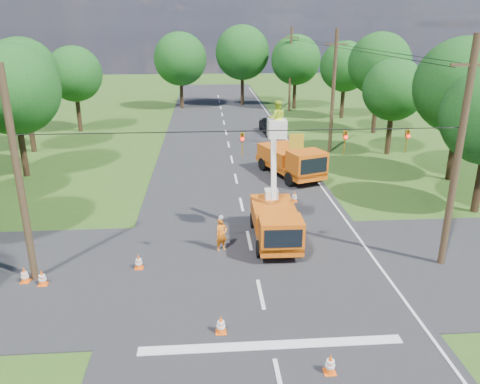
{
  "coord_description": "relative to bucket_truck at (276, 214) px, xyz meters",
  "views": [
    {
      "loc": [
        -2.06,
        -16.23,
        10.3
      ],
      "look_at": [
        -0.45,
        5.13,
        2.6
      ],
      "focal_mm": 35.0,
      "sensor_mm": 36.0,
      "label": 1
    }
  ],
  "objects": [
    {
      "name": "tree_right_d",
      "position": [
        13.51,
        24.18,
        5.18
      ],
      "size": [
        6.0,
        6.0,
        9.7
      ],
      "color": "#382616",
      "rests_on": "ground"
    },
    {
      "name": "edge_line",
      "position": [
        4.31,
        15.18,
        -1.5
      ],
      "size": [
        0.12,
        90.0,
        0.02
      ],
      "primitive_type": "cube",
      "color": "silver",
      "rests_on": "ground"
    },
    {
      "name": "tree_left_d",
      "position": [
        -16.29,
        12.18,
        4.63
      ],
      "size": [
        6.2,
        6.2,
        9.24
      ],
      "color": "#382616",
      "rests_on": "ground"
    },
    {
      "name": "bucket_truck",
      "position": [
        0.0,
        0.0,
        0.0
      ],
      "size": [
        2.24,
        5.44,
        7.0
      ],
      "rotation": [
        0.0,
        0.0,
        -0.02
      ],
      "color": "#C85C0E",
      "rests_on": "ground"
    },
    {
      "name": "tree_right_b",
      "position": [
        13.71,
        9.18,
        4.94
      ],
      "size": [
        6.4,
        6.4,
        9.65
      ],
      "color": "#382616",
      "rests_on": "ground"
    },
    {
      "name": "ground_worker",
      "position": [
        -2.71,
        -0.73,
        -0.65
      ],
      "size": [
        0.74,
        0.67,
        1.69
      ],
      "primitive_type": "imported",
      "rotation": [
        0.0,
        0.0,
        0.56
      ],
      "color": "orange",
      "rests_on": "ground"
    },
    {
      "name": "tree_left_f",
      "position": [
        -16.09,
        27.18,
        4.19
      ],
      "size": [
        5.4,
        5.4,
        8.4
      ],
      "color": "#382616",
      "rests_on": "ground"
    },
    {
      "name": "traffic_cone_3",
      "position": [
        1.98,
        5.42,
        -1.14
      ],
      "size": [
        0.38,
        0.38,
        0.71
      ],
      "color": "#FF5A0D",
      "rests_on": "ground"
    },
    {
      "name": "tree_far_a",
      "position": [
        -6.29,
        40.18,
        4.69
      ],
      "size": [
        6.6,
        6.6,
        9.5
      ],
      "color": "#382616",
      "rests_on": "ground"
    },
    {
      "name": "stop_bar",
      "position": [
        -1.29,
        -8.02,
        -1.5
      ],
      "size": [
        9.0,
        0.45,
        0.02
      ],
      "primitive_type": "cube",
      "color": "silver",
      "rests_on": "ground"
    },
    {
      "name": "pole_right_near",
      "position": [
        7.21,
        -2.82,
        3.61
      ],
      "size": [
        1.8,
        0.3,
        10.0
      ],
      "color": "#4C3823",
      "rests_on": "ground"
    },
    {
      "name": "second_truck",
      "position": [
        2.67,
        10.41,
        -0.27
      ],
      "size": [
        4.29,
        6.69,
        2.36
      ],
      "rotation": [
        0.0,
        0.0,
        0.35
      ],
      "color": "#C85C0E",
      "rests_on": "ground"
    },
    {
      "name": "signal_span",
      "position": [
        0.94,
        -2.82,
        4.38
      ],
      "size": [
        18.0,
        0.29,
        1.07
      ],
      "color": "black",
      "rests_on": "ground"
    },
    {
      "name": "pole_right_far",
      "position": [
        7.21,
        37.18,
        3.61
      ],
      "size": [
        1.8,
        0.3,
        10.0
      ],
      "color": "#4C3823",
      "rests_on": "ground"
    },
    {
      "name": "traffic_cone_4",
      "position": [
        -6.46,
        -2.27,
        -1.14
      ],
      "size": [
        0.38,
        0.38,
        0.71
      ],
      "color": "#FF5A0D",
      "rests_on": "ground"
    },
    {
      "name": "traffic_cone_1",
      "position": [
        0.34,
        -9.44,
        -1.14
      ],
      "size": [
        0.38,
        0.38,
        0.71
      ],
      "color": "#FF5A0D",
      "rests_on": "ground"
    },
    {
      "name": "pole_right_mid",
      "position": [
        7.21,
        17.18,
        3.61
      ],
      "size": [
        1.8,
        0.3,
        10.0
      ],
      "color": "#4C3823",
      "rests_on": "ground"
    },
    {
      "name": "traffic_cone_6",
      "position": [
        -11.1,
        -3.1,
        -1.14
      ],
      "size": [
        0.38,
        0.38,
        0.71
      ],
      "color": "#FF5A0D",
      "rests_on": "ground"
    },
    {
      "name": "tree_right_e",
      "position": [
        12.51,
        32.18,
        4.31
      ],
      "size": [
        5.6,
        5.6,
        8.63
      ],
      "color": "#382616",
      "rests_on": "ground"
    },
    {
      "name": "road_cross",
      "position": [
        -1.29,
        -2.82,
        -1.5
      ],
      "size": [
        56.0,
        10.0,
        0.07
      ],
      "primitive_type": "cube",
      "color": "black",
      "rests_on": "ground"
    },
    {
      "name": "tree_far_b",
      "position": [
        1.71,
        42.18,
        5.31
      ],
      "size": [
        7.0,
        7.0,
        10.32
      ],
      "color": "#382616",
      "rests_on": "ground"
    },
    {
      "name": "ground",
      "position": [
        -1.29,
        15.18,
        -1.5
      ],
      "size": [
        140.0,
        140.0,
        0.0
      ],
      "primitive_type": "plane",
      "color": "#2F5519",
      "rests_on": "ground"
    },
    {
      "name": "tree_far_c",
      "position": [
        8.21,
        39.18,
        4.57
      ],
      "size": [
        6.2,
        6.2,
        9.18
      ],
      "color": "#382616",
      "rests_on": "ground"
    },
    {
      "name": "tree_right_c",
      "position": [
        11.91,
        16.18,
        3.82
      ],
      "size": [
        5.0,
        5.0,
        7.83
      ],
      "color": "#382616",
      "rests_on": "ground"
    },
    {
      "name": "road_main",
      "position": [
        -1.29,
        15.18,
        -1.5
      ],
      "size": [
        12.0,
        100.0,
        0.06
      ],
      "primitive_type": "cube",
      "color": "black",
      "rests_on": "ground"
    },
    {
      "name": "pole_left",
      "position": [
        -10.79,
        -2.82,
        3.0
      ],
      "size": [
        0.3,
        0.3,
        9.0
      ],
      "color": "#4C3823",
      "rests_on": "ground"
    },
    {
      "name": "traffic_cone_5",
      "position": [
        -10.29,
        -3.39,
        -1.14
      ],
      "size": [
        0.38,
        0.38,
        0.71
      ],
      "color": "#FF5A0D",
      "rests_on": "ground"
    },
    {
      "name": "traffic_cone_2",
      "position": [
        0.64,
        3.98,
        -1.14
      ],
      "size": [
        0.38,
        0.38,
        0.71
      ],
      "color": "#FF5A0D",
      "rests_on": "ground"
    },
    {
      "name": "distant_car",
      "position": [
        3.22,
        24.53,
        -0.7
      ],
      "size": [
        2.36,
        4.82,
        1.58
      ],
      "primitive_type": "imported",
      "rotation": [
        0.0,
        0.0,
        0.11
      ],
      "color": "black",
      "rests_on": "ground"
    },
    {
      "name": "traffic_cone_7",
      "position": [
        3.05,
        12.19,
        -1.14
      ],
      "size": [
        0.38,
        0.38,
        0.71
      ],
      "color": "#FF5A0D",
      "rests_on": "ground"
    },
    {
      "name": "traffic_cone_0",
      "position": [
        -2.98,
        -7.17,
        -1.14
      ],
      "size": [
        0.38,
        0.38,
        0.71
      ],
      "color": "#FF5A0D",
      "rests_on": "ground"
    },
    {
      "name": "tree_left_e",
      "position": [
        -18.09,
        19.18,
        4.99
      ],
      "size": [
        5.8,
        5.8,
        9.41
      ],
      "color": "#382616",
      "rests_on": "ground"
    }
  ]
}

